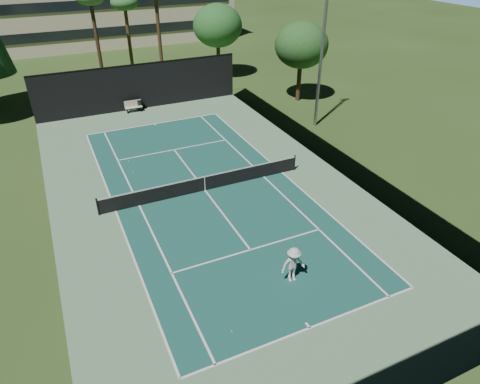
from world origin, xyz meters
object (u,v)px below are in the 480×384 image
object	(u,v)px
player	(293,265)
tennis_ball_a	(232,331)
tennis_ball_c	(222,174)
tennis_ball_d	(129,161)
tennis_net	(205,183)
trash_bin	(139,105)
tennis_ball_b	(133,172)
park_bench	(133,106)

from	to	relation	value
player	tennis_ball_a	xyz separation A→B (m)	(-3.74, -1.59, -0.88)
tennis_ball_c	tennis_ball_d	xyz separation A→B (m)	(-5.15, 4.44, 0.00)
tennis_net	tennis_ball_d	size ratio (longest dim) A/B	166.66
player	trash_bin	size ratio (longest dim) A/B	1.92
player	tennis_ball_b	size ratio (longest dim) A/B	26.23
tennis_ball_b	park_bench	bearing A→B (deg)	76.85
tennis_ball_b	park_bench	xyz separation A→B (m)	(2.62, 11.20, 0.51)
tennis_ball_a	park_bench	distance (m)	26.26
tennis_net	tennis_ball_b	size ratio (longest dim) A/B	186.43
park_bench	tennis_ball_a	bearing A→B (deg)	-94.45
tennis_ball_a	trash_bin	bearing A→B (deg)	84.34
tennis_ball_c	trash_bin	xyz separation A→B (m)	(-2.03, 14.24, 0.44)
tennis_ball_d	park_bench	world-z (taller)	park_bench
tennis_ball_d	tennis_ball_a	bearing A→B (deg)	-88.30
tennis_ball_c	tennis_ball_d	size ratio (longest dim) A/B	0.91
tennis_ball_c	trash_bin	size ratio (longest dim) A/B	0.07
park_bench	tennis_ball_d	bearing A→B (deg)	-104.86
tennis_ball_d	tennis_ball_b	bearing A→B (deg)	-92.90
tennis_ball_a	tennis_ball_d	world-z (taller)	tennis_ball_d
park_bench	trash_bin	bearing A→B (deg)	23.80
player	trash_bin	xyz separation A→B (m)	(-1.12, 24.85, -0.43)
player	tennis_ball_c	xyz separation A→B (m)	(0.91, 10.60, -0.87)
trash_bin	tennis_ball_a	bearing A→B (deg)	-95.66
trash_bin	tennis_ball_c	bearing A→B (deg)	-81.88
trash_bin	park_bench	bearing A→B (deg)	-156.20
tennis_ball_b	tennis_ball_c	distance (m)	5.93
tennis_net	player	distance (m)	9.18
tennis_net	trash_bin	world-z (taller)	tennis_net
tennis_net	tennis_ball_d	world-z (taller)	tennis_net
tennis_ball_a	park_bench	xyz separation A→B (m)	(2.04, 26.18, 0.52)
tennis_ball_a	tennis_ball_b	distance (m)	14.99
tennis_ball_b	tennis_ball_c	xyz separation A→B (m)	(5.23, -2.79, 0.00)
tennis_ball_d	player	bearing A→B (deg)	-74.28
tennis_net	player	xyz separation A→B (m)	(0.81, -9.14, 0.35)
tennis_ball_a	tennis_ball_d	distance (m)	16.64
tennis_ball_a	park_bench	world-z (taller)	park_bench
tennis_net	tennis_ball_a	xyz separation A→B (m)	(-2.94, -10.73, -0.53)
tennis_ball_a	tennis_ball_c	world-z (taller)	tennis_ball_c
tennis_ball_d	park_bench	bearing A→B (deg)	75.14
tennis_ball_c	player	bearing A→B (deg)	-94.91
tennis_ball_b	tennis_ball_a	bearing A→B (deg)	-87.80
tennis_net	park_bench	bearing A→B (deg)	93.32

